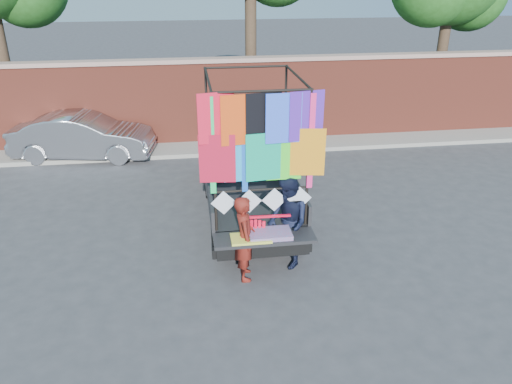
{
  "coord_description": "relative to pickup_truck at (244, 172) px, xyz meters",
  "views": [
    {
      "loc": [
        -1.13,
        -7.99,
        5.13
      ],
      "look_at": [
        0.03,
        0.19,
        1.34
      ],
      "focal_mm": 35.0,
      "sensor_mm": 36.0,
      "label": 1
    }
  ],
  "objects": [
    {
      "name": "woman",
      "position": [
        -0.34,
        -2.87,
        -0.05
      ],
      "size": [
        0.38,
        0.58,
        1.58
      ],
      "primitive_type": "imported",
      "rotation": [
        0.0,
        0.0,
        1.56
      ],
      "color": "maroon",
      "rests_on": "ground"
    },
    {
      "name": "curb",
      "position": [
        -0.08,
        3.93,
        -0.78
      ],
      "size": [
        30.0,
        1.2,
        0.12
      ],
      "primitive_type": "cube",
      "color": "gray",
      "rests_on": "ground"
    },
    {
      "name": "brick_wall",
      "position": [
        -0.08,
        4.63,
        0.49
      ],
      "size": [
        30.0,
        0.45,
        2.61
      ],
      "color": "brown",
      "rests_on": "ground"
    },
    {
      "name": "pickup_truck",
      "position": [
        0.0,
        0.0,
        0.0
      ],
      "size": [
        2.09,
        5.25,
        3.3
      ],
      "color": "black",
      "rests_on": "ground"
    },
    {
      "name": "ground",
      "position": [
        -0.08,
        -2.37,
        -0.84
      ],
      "size": [
        90.0,
        90.0,
        0.0
      ],
      "primitive_type": "plane",
      "color": "#38383A",
      "rests_on": "ground"
    },
    {
      "name": "streamer_bundle",
      "position": [
        -0.03,
        -2.73,
        0.09
      ],
      "size": [
        0.85,
        0.07,
        0.59
      ],
      "color": "#FA0D2D",
      "rests_on": "ground"
    },
    {
      "name": "sedan",
      "position": [
        -4.2,
        3.81,
        -0.19
      ],
      "size": [
        4.1,
        1.92,
        1.3
      ],
      "primitive_type": "imported",
      "rotation": [
        0.0,
        0.0,
        1.43
      ],
      "color": "#B0B1B7",
      "rests_on": "ground"
    },
    {
      "name": "man",
      "position": [
        0.48,
        -2.56,
        0.04
      ],
      "size": [
        0.85,
        0.99,
        1.76
      ],
      "primitive_type": "imported",
      "rotation": [
        0.0,
        0.0,
        -1.34
      ],
      "color": "black",
      "rests_on": "ground"
    }
  ]
}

